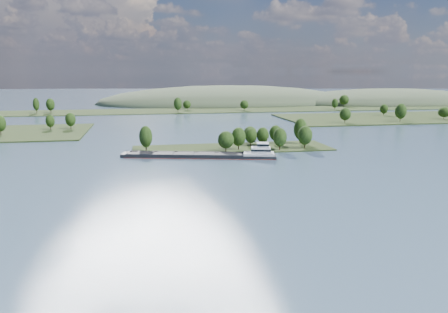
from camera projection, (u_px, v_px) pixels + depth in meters
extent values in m
plane|color=#3B5367|center=(265.00, 176.00, 164.14)|extent=(1800.00, 1800.00, 0.00)
cube|color=#212F15|center=(232.00, 149.00, 222.02)|extent=(100.00, 30.00, 1.20)
cylinder|color=black|center=(280.00, 146.00, 214.36)|extent=(0.50, 0.50, 3.60)
ellipsoid|color=black|center=(280.00, 137.00, 213.48)|extent=(6.79, 6.79, 9.27)
cylinder|color=black|center=(250.00, 141.00, 233.92)|extent=(0.50, 0.50, 3.05)
ellipsoid|color=black|center=(250.00, 134.00, 233.17)|extent=(7.13, 7.13, 7.84)
cylinder|color=black|center=(238.00, 146.00, 215.51)|extent=(0.50, 0.50, 3.65)
ellipsoid|color=black|center=(239.00, 137.00, 214.62)|extent=(7.14, 7.14, 9.38)
cylinder|color=black|center=(251.00, 143.00, 226.46)|extent=(0.50, 0.50, 3.08)
ellipsoid|color=black|center=(251.00, 136.00, 225.71)|extent=(6.34, 6.34, 7.91)
cylinder|color=black|center=(226.00, 148.00, 210.23)|extent=(0.50, 0.50, 3.27)
ellipsoid|color=black|center=(226.00, 140.00, 209.44)|extent=(7.91, 7.91, 8.41)
cylinder|color=black|center=(146.00, 147.00, 210.36)|extent=(0.50, 0.50, 4.11)
ellipsoid|color=black|center=(146.00, 137.00, 209.36)|extent=(6.30, 6.30, 10.56)
cylinder|color=black|center=(263.00, 143.00, 227.40)|extent=(0.50, 0.50, 3.16)
ellipsoid|color=black|center=(263.00, 135.00, 226.63)|extent=(6.55, 6.55, 8.12)
cylinder|color=black|center=(300.00, 140.00, 233.27)|extent=(0.50, 0.50, 4.46)
ellipsoid|color=black|center=(300.00, 129.00, 232.19)|extent=(7.11, 7.11, 11.46)
cylinder|color=black|center=(305.00, 145.00, 218.89)|extent=(0.50, 0.50, 3.75)
ellipsoid|color=black|center=(305.00, 135.00, 217.98)|extent=(7.36, 7.36, 9.63)
cylinder|color=black|center=(275.00, 141.00, 233.62)|extent=(0.50, 0.50, 3.26)
ellipsoid|color=black|center=(276.00, 133.00, 232.83)|extent=(6.81, 6.81, 8.37)
cylinder|color=black|center=(71.00, 126.00, 292.24)|extent=(0.50, 0.50, 3.57)
ellipsoid|color=black|center=(70.00, 119.00, 291.37)|extent=(6.86, 6.86, 9.18)
cylinder|color=black|center=(51.00, 127.00, 288.80)|extent=(0.50, 0.50, 3.24)
ellipsoid|color=black|center=(50.00, 121.00, 288.01)|extent=(5.88, 5.88, 8.33)
cylinder|color=black|center=(1.00, 131.00, 265.47)|extent=(0.50, 0.50, 3.91)
ellipsoid|color=black|center=(0.00, 123.00, 264.52)|extent=(7.04, 7.04, 10.05)
cylinder|color=black|center=(345.00, 120.00, 327.11)|extent=(0.50, 0.50, 3.70)
ellipsoid|color=black|center=(345.00, 114.00, 326.21)|extent=(8.47, 8.47, 9.52)
cylinder|color=black|center=(444.00, 117.00, 352.14)|extent=(0.50, 0.50, 3.21)
ellipsoid|color=black|center=(444.00, 112.00, 351.35)|extent=(9.69, 9.69, 8.26)
cylinder|color=black|center=(400.00, 119.00, 332.89)|extent=(0.50, 0.50, 4.60)
ellipsoid|color=black|center=(401.00, 111.00, 331.77)|extent=(8.70, 8.70, 11.82)
cylinder|color=black|center=(400.00, 118.00, 348.43)|extent=(0.50, 0.50, 2.90)
ellipsoid|color=black|center=(401.00, 113.00, 347.72)|extent=(5.64, 5.64, 7.46)
cylinder|color=black|center=(384.00, 114.00, 381.61)|extent=(0.50, 0.50, 3.25)
ellipsoid|color=black|center=(384.00, 109.00, 380.82)|extent=(7.11, 7.11, 8.36)
cube|color=#212F15|center=(188.00, 111.00, 434.26)|extent=(900.00, 60.00, 1.20)
cylinder|color=black|center=(37.00, 111.00, 404.78)|extent=(0.50, 0.50, 4.67)
ellipsoid|color=black|center=(36.00, 104.00, 403.65)|extent=(5.78, 5.78, 12.00)
cylinder|color=black|center=(335.00, 108.00, 442.40)|extent=(0.50, 0.50, 3.71)
ellipsoid|color=black|center=(335.00, 103.00, 441.49)|extent=(6.19, 6.19, 9.55)
cylinder|color=black|center=(187.00, 108.00, 437.91)|extent=(0.50, 0.50, 3.22)
ellipsoid|color=black|center=(187.00, 104.00, 437.13)|extent=(8.02, 8.02, 8.28)
cylinder|color=black|center=(344.00, 105.00, 479.92)|extent=(0.50, 0.50, 4.25)
ellipsoid|color=black|center=(344.00, 100.00, 478.88)|extent=(10.48, 10.48, 10.94)
cylinder|color=black|center=(51.00, 110.00, 407.42)|extent=(0.50, 0.50, 4.45)
ellipsoid|color=black|center=(50.00, 104.00, 406.33)|extent=(7.88, 7.88, 11.44)
cylinder|color=black|center=(244.00, 109.00, 432.31)|extent=(0.50, 0.50, 3.37)
ellipsoid|color=black|center=(244.00, 104.00, 431.49)|extent=(8.59, 8.59, 8.68)
cylinder|color=black|center=(178.00, 110.00, 412.27)|extent=(0.50, 0.50, 4.62)
ellipsoid|color=black|center=(178.00, 104.00, 411.14)|extent=(7.65, 7.65, 11.88)
ellipsoid|color=#3E4D35|center=(388.00, 103.00, 548.81)|extent=(260.00, 140.00, 36.00)
ellipsoid|color=#3E4D35|center=(227.00, 103.00, 541.58)|extent=(320.00, 160.00, 44.00)
cube|color=black|center=(200.00, 156.00, 199.66)|extent=(68.98, 24.90, 1.90)
cube|color=#9C2311|center=(200.00, 157.00, 199.73)|extent=(69.19, 25.11, 0.22)
cube|color=black|center=(187.00, 152.00, 203.95)|extent=(51.94, 13.15, 0.69)
cube|color=black|center=(184.00, 155.00, 195.68)|extent=(51.94, 13.15, 0.69)
cube|color=black|center=(185.00, 154.00, 199.84)|extent=(52.04, 19.93, 0.26)
cube|color=black|center=(145.00, 153.00, 200.85)|extent=(9.22, 8.72, 0.30)
cube|color=black|center=(165.00, 153.00, 200.32)|extent=(9.22, 8.72, 0.30)
cube|color=black|center=(185.00, 153.00, 199.79)|extent=(9.22, 8.72, 0.30)
cube|color=black|center=(206.00, 154.00, 199.26)|extent=(9.22, 8.72, 0.30)
cube|color=black|center=(227.00, 154.00, 198.73)|extent=(9.22, 8.72, 0.30)
cube|color=black|center=(125.00, 155.00, 201.55)|extent=(4.37, 8.15, 1.72)
cylinder|color=black|center=(127.00, 152.00, 201.27)|extent=(0.25, 0.25, 1.90)
cube|color=silver|center=(259.00, 154.00, 197.88)|extent=(15.37, 11.34, 1.03)
cube|color=silver|center=(261.00, 150.00, 197.51)|extent=(10.02, 8.76, 2.58)
cube|color=black|center=(261.00, 149.00, 197.44)|extent=(10.23, 8.97, 0.78)
cube|color=silver|center=(263.00, 145.00, 197.03)|extent=(6.26, 6.26, 1.90)
cube|color=black|center=(263.00, 144.00, 196.96)|extent=(6.47, 6.47, 0.69)
cube|color=silver|center=(263.00, 143.00, 196.83)|extent=(6.68, 6.68, 0.17)
cylinder|color=silver|center=(268.00, 141.00, 196.51)|extent=(0.21, 0.21, 2.24)
cylinder|color=black|center=(255.00, 142.00, 199.52)|extent=(0.52, 0.52, 1.03)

